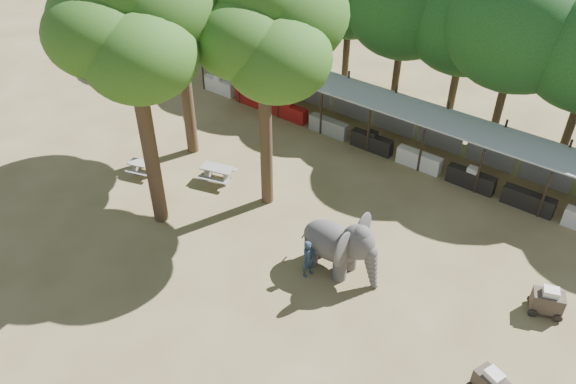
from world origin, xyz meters
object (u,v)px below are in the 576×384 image
Objects in this scene: yard_tree_back at (263,23)px; handler at (308,259)px; picnic_table_near at (142,167)px; cart_back at (548,301)px; yard_tree_center at (129,19)px; picnic_table_far at (217,172)px; elephant at (340,245)px; cart_front at (491,384)px.

yard_tree_back is 9.42m from handler.
yard_tree_back is 6.57× the size of handler.
cart_back reaches higher than picnic_table_near.
yard_tree_center is 8.39× the size of cart_back.
picnic_table_far is 1.35× the size of cart_back.
picnic_table_near is at bearing 168.84° from cart_back.
picnic_table_near is 0.84× the size of picnic_table_far.
handler is at bearing -130.21° from elephant.
cart_front is at bearing -114.36° from cart_back.
cart_front is (12.48, -3.90, -7.96)m from yard_tree_back.
yard_tree_center reaches higher than cart_back.
cart_back is (12.80, 0.82, -7.95)m from yard_tree_back.
yard_tree_back is 15.31m from cart_front.
picnic_table_near is at bearing -163.64° from cart_front.
picnic_table_near is at bearing 152.90° from yard_tree_center.
cart_back is (19.09, 3.14, 0.16)m from picnic_table_near.
picnic_table_far is 15.71m from cart_front.
cart_front is at bearing -29.24° from picnic_table_far.
cart_front is (7.09, -1.89, -0.78)m from elephant.
handler is 10.88m from picnic_table_near.
yard_tree_center reaches higher than yard_tree_back.
yard_tree_center reaches higher than picnic_table_near.
yard_tree_center is at bearing -126.86° from yard_tree_back.
yard_tree_center reaches higher than elephant.
elephant is at bearing -179.57° from cart_back.
picnic_table_near is at bearing -167.96° from picnic_table_far.
yard_tree_back is 6.98× the size of picnic_table_near.
picnic_table_far is (3.44, 1.87, 0.09)m from picnic_table_near.
yard_tree_back is (3.00, 4.00, -0.67)m from yard_tree_center.
picnic_table_far is (-2.85, -0.44, -8.02)m from yard_tree_back.
yard_tree_center reaches higher than picnic_table_far.
elephant reaches higher than picnic_table_near.
handler is 0.90× the size of picnic_table_far.
picnic_table_far is at bearing 10.35° from picnic_table_near.
cart_back is at bearing 107.33° from cart_front.
cart_front is at bearing 0.35° from yard_tree_center.
handler is at bearing -33.47° from yard_tree_back.
cart_front is (18.77, -1.59, 0.15)m from picnic_table_near.
picnic_table_near is 18.84m from cart_front.
handler is 7.85m from picnic_table_far.
yard_tree_back is at bearing 66.57° from handler.
elephant is 11.72m from picnic_table_near.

